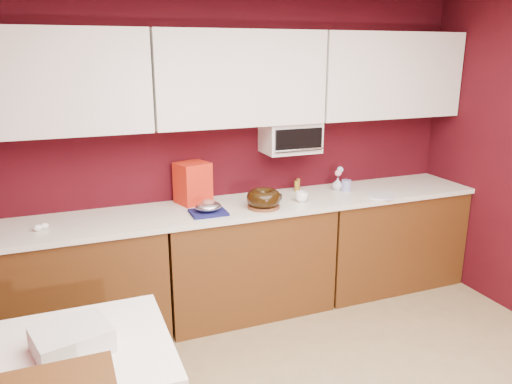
{
  "coord_description": "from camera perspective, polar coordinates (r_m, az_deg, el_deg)",
  "views": [
    {
      "loc": [
        -1.29,
        -1.53,
        2.04
      ],
      "look_at": [
        0.05,
        1.84,
        1.02
      ],
      "focal_mm": 35.0,
      "sensor_mm": 36.0,
      "label": 1
    }
  ],
  "objects": [
    {
      "name": "roasted_ham",
      "position": [
        3.64,
        -5.49,
        -1.29
      ],
      "size": [
        0.1,
        0.08,
        0.06
      ],
      "primitive_type": "ellipsoid",
      "rotation": [
        0.0,
        0.0,
        0.02
      ],
      "color": "#9E5548",
      "rests_on": "foil_ham_nest"
    },
    {
      "name": "base_cabinet_left",
      "position": [
        3.83,
        -20.48,
        -10.23
      ],
      "size": [
        1.31,
        0.58,
        0.86
      ],
      "primitive_type": "cube",
      "color": "#522D10",
      "rests_on": "floor"
    },
    {
      "name": "toaster_oven_handle",
      "position": [
        3.95,
        5.0,
        4.83
      ],
      "size": [
        0.42,
        0.02,
        0.02
      ],
      "primitive_type": "cylinder",
      "rotation": [
        0.0,
        1.57,
        0.0
      ],
      "color": "silver",
      "rests_on": "toaster_oven"
    },
    {
      "name": "upper_cabinet_left",
      "position": [
        3.63,
        -22.73,
        11.5
      ],
      "size": [
        1.31,
        0.33,
        0.7
      ],
      "primitive_type": "cube",
      "color": "white",
      "rests_on": "wall_back"
    },
    {
      "name": "coffee_mug",
      "position": [
        3.95,
        5.21,
        -0.43
      ],
      "size": [
        0.12,
        0.12,
        0.1
      ],
      "primitive_type": "imported",
      "rotation": [
        0.0,
        0.0,
        0.65
      ],
      "color": "white",
      "rests_on": "countertop"
    },
    {
      "name": "pandoro_box",
      "position": [
        3.91,
        -7.24,
        1.04
      ],
      "size": [
        0.29,
        0.27,
        0.32
      ],
      "primitive_type": "cube",
      "rotation": [
        0.0,
        0.0,
        0.3
      ],
      "color": "#B30B13",
      "rests_on": "countertop"
    },
    {
      "name": "egg_right",
      "position": [
        3.6,
        -23.66,
        -3.77
      ],
      "size": [
        0.06,
        0.05,
        0.05
      ],
      "primitive_type": "ellipsoid",
      "rotation": [
        0.0,
        0.0,
        -0.15
      ],
      "color": "white",
      "rests_on": "countertop"
    },
    {
      "name": "flower_pink",
      "position": [
        4.3,
        9.37,
        2.15
      ],
      "size": [
        0.06,
        0.06,
        0.06
      ],
      "primitive_type": "sphere",
      "color": "pink",
      "rests_on": "flower_vase"
    },
    {
      "name": "foil_ham_nest",
      "position": [
        3.65,
        -5.48,
        -1.67
      ],
      "size": [
        0.23,
        0.21,
        0.07
      ],
      "primitive_type": "ellipsoid",
      "rotation": [
        0.0,
        0.0,
        -0.3
      ],
      "color": "silver",
      "rests_on": "navy_towel"
    },
    {
      "name": "upper_cabinet_center",
      "position": [
        3.85,
        -2.03,
        12.86
      ],
      "size": [
        1.31,
        0.33,
        0.7
      ],
      "primitive_type": "cube",
      "color": "white",
      "rests_on": "wall_back"
    },
    {
      "name": "countertop",
      "position": [
        3.88,
        -1.17,
        -1.68
      ],
      "size": [
        4.0,
        0.62,
        0.04
      ],
      "primitive_type": "cube",
      "color": "silver",
      "rests_on": "base_cabinet_center"
    },
    {
      "name": "toaster_oven_door",
      "position": [
        3.95,
        4.93,
        5.94
      ],
      "size": [
        0.4,
        0.02,
        0.18
      ],
      "primitive_type": "cube",
      "color": "black",
      "rests_on": "toaster_oven"
    },
    {
      "name": "toaster_oven",
      "position": [
        4.09,
        3.93,
        6.3
      ],
      "size": [
        0.45,
        0.3,
        0.25
      ],
      "primitive_type": "cube",
      "color": "white",
      "rests_on": "upper_cabinet_center"
    },
    {
      "name": "base_cabinet_center",
      "position": [
        4.04,
        -1.14,
        -7.78
      ],
      "size": [
        1.31,
        0.58,
        0.86
      ],
      "primitive_type": "cube",
      "color": "#522D10",
      "rests_on": "floor"
    },
    {
      "name": "upper_cabinet_right",
      "position": [
        4.47,
        14.7,
        12.77
      ],
      "size": [
        1.31,
        0.33,
        0.7
      ],
      "primitive_type": "cube",
      "color": "white",
      "rests_on": "wall_back"
    },
    {
      "name": "base_cabinet_right",
      "position": [
        4.64,
        14.54,
        -5.12
      ],
      "size": [
        1.31,
        0.58,
        0.86
      ],
      "primitive_type": "cube",
      "color": "#522D10",
      "rests_on": "floor"
    },
    {
      "name": "blue_jar",
      "position": [
        4.3,
        10.28,
        0.73
      ],
      "size": [
        0.09,
        0.09,
        0.1
      ],
      "primitive_type": "cylinder",
      "rotation": [
        0.0,
        0.0,
        -0.2
      ],
      "color": "navy",
      "rests_on": "countertop"
    },
    {
      "name": "flower_blue",
      "position": [
        4.33,
        9.59,
        2.53
      ],
      "size": [
        0.05,
        0.05,
        0.05
      ],
      "primitive_type": "sphere",
      "color": "#98D7F4",
      "rests_on": "flower_vase"
    },
    {
      "name": "amber_bottle",
      "position": [
        4.24,
        4.63,
        0.68
      ],
      "size": [
        0.03,
        0.03,
        0.09
      ],
      "primitive_type": "cylinder",
      "rotation": [
        0.0,
        0.0,
        -0.11
      ],
      "color": "olive",
      "rests_on": "countertop"
    },
    {
      "name": "cake_base",
      "position": [
        3.78,
        0.88,
        -1.67
      ],
      "size": [
        0.32,
        0.32,
        0.02
      ],
      "primitive_type": "cylinder",
      "rotation": [
        0.0,
        0.0,
        -0.41
      ],
      "color": "brown",
      "rests_on": "countertop"
    },
    {
      "name": "wall_back",
      "position": [
        4.08,
        -2.73,
        4.51
      ],
      "size": [
        4.0,
        0.02,
        2.5
      ],
      "primitive_type": "cube",
      "color": "#3D080F",
      "rests_on": "floor"
    },
    {
      "name": "amber_bottle_tall",
      "position": [
        4.24,
        4.84,
        0.82
      ],
      "size": [
        0.04,
        0.04,
        0.11
      ],
      "primitive_type": "cylinder",
      "rotation": [
        0.0,
        0.0,
        -0.41
      ],
      "color": "brown",
      "rests_on": "countertop"
    },
    {
      "name": "navy_towel",
      "position": [
        3.67,
        -5.47,
        -2.34
      ],
      "size": [
        0.26,
        0.22,
        0.02
      ],
      "primitive_type": "cube",
      "rotation": [
        0.0,
        0.0,
        -0.01
      ],
      "color": "#151650",
      "rests_on": "countertop"
    },
    {
      "name": "china_plate",
      "position": [
        4.21,
        14.09,
        -0.42
      ],
      "size": [
        0.26,
        0.26,
        0.01
      ],
      "primitive_type": "cylinder",
      "rotation": [
        0.0,
        0.0,
        0.13
      ],
      "color": "white",
      "rests_on": "countertop"
    },
    {
      "name": "bundt_cake",
      "position": [
        3.76,
        0.88,
        -0.67
      ],
      "size": [
        0.33,
        0.33,
        0.11
      ],
      "primitive_type": "torus",
      "rotation": [
        0.0,
        0.0,
        0.36
      ],
      "color": "black",
      "rests_on": "cake_base"
    },
    {
      "name": "newspaper_stack",
      "position": [
        2.46,
        -20.31,
        -15.54
      ],
      "size": [
        0.37,
        0.33,
        0.11
      ],
      "primitive_type": "cube",
      "rotation": [
        0.0,
        0.0,
        0.26
      ],
      "color": "silver",
      "rests_on": "dining_table"
    },
    {
      "name": "egg_left",
      "position": [
        3.63,
        -23.02,
        -3.58
      ],
      "size": [
        0.07,
        0.06,
        0.04
      ],
      "primitive_type": "ellipsoid",
      "rotation": [
        0.0,
        0.0,
        0.38
      ],
      "color": "white",
      "rests_on": "countertop"
    },
    {
      "name": "dark_pan",
      "position": [
        4.02,
        1.67,
        -0.52
      ],
      "size": [
        0.21,
        0.21,
        0.03
      ],
      "primitive_type": "cylinder",
      "rotation": [
        0.0,
        0.0,
        0.17
      ],
      "color": "black",
      "rests_on": "countertop"
    },
    {
      "name": "flower_vase",
      "position": [
        4.32,
        9.32,
        1.02
      ],
      "size": [
        0.1,
        0.1,
        0.12
      ],
      "primitive_type": "imported",
      "rotation": [
        0.0,
        0.0,
        -0.25
      ],
      "color": "#B6B8CE",
      "rests_on": "countertop"
    }
  ]
}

